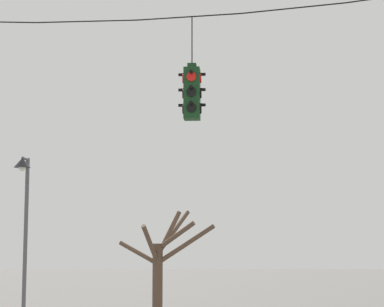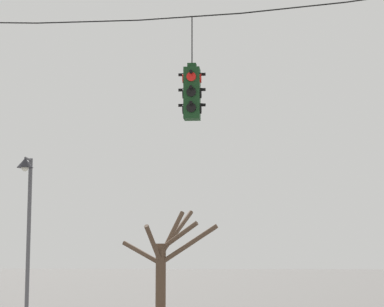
{
  "view_description": "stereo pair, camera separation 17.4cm",
  "coord_description": "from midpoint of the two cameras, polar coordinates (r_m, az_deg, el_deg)",
  "views": [
    {
      "loc": [
        3.54,
        -15.09,
        2.31
      ],
      "look_at": [
        2.31,
        0.46,
        4.4
      ],
      "focal_mm": 70.0,
      "sensor_mm": 36.0,
      "label": 1
    },
    {
      "loc": [
        3.72,
        -15.07,
        2.31
      ],
      "look_at": [
        2.31,
        0.46,
        4.4
      ],
      "focal_mm": 70.0,
      "sensor_mm": 36.0,
      "label": 2
    }
  ],
  "objects": [
    {
      "name": "span_wire",
      "position": [
        16.78,
        -7.7,
        10.51
      ],
      "size": [
        15.7,
        0.03,
        0.56
      ],
      "color": "black"
    },
    {
      "name": "bare_tree",
      "position": [
        24.9,
        -1.86,
        -8.41
      ],
      "size": [
        3.32,
        2.62,
        3.82
      ],
      "color": "brown",
      "rests_on": "ground_plane"
    },
    {
      "name": "street_lamp",
      "position": [
        22.8,
        -12.27,
        -3.62
      ],
      "size": [
        0.49,
        0.84,
        5.18
      ],
      "color": "#515156",
      "rests_on": "ground_plane"
    },
    {
      "name": "traffic_light_over_intersection",
      "position": [
        15.96,
        0.31,
        4.65
      ],
      "size": [
        0.58,
        0.58,
        2.25
      ],
      "color": "#143819"
    }
  ]
}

